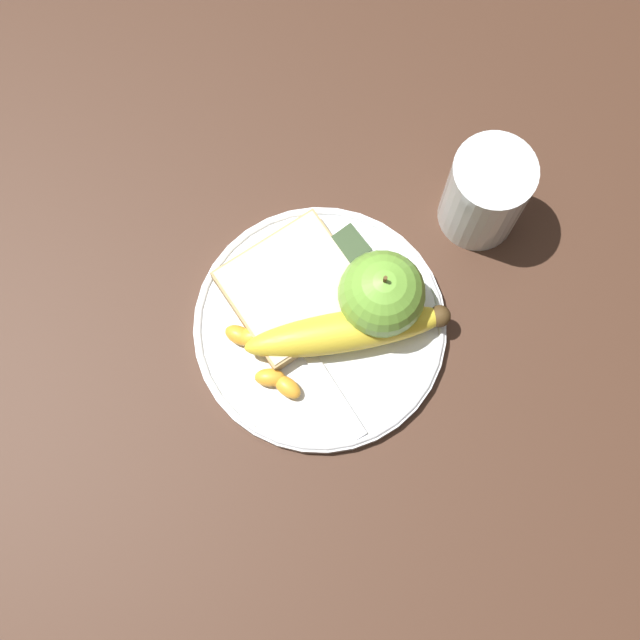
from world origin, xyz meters
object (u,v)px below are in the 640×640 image
at_px(plate, 320,326).
at_px(fork, 298,337).
at_px(banana, 349,331).
at_px(juice_glass, 484,194).
at_px(apple, 382,294).
at_px(jam_packet, 344,252).
at_px(bread_slice, 292,291).

relative_size(plate, fork, 1.28).
xyz_separation_m(banana, fork, (0.04, -0.03, -0.02)).
relative_size(juice_glass, apple, 1.18).
xyz_separation_m(plate, banana, (-0.01, 0.02, 0.02)).
distance_m(banana, jam_packet, 0.08).
height_order(apple, jam_packet, apple).
distance_m(plate, jam_packet, 0.08).
height_order(apple, bread_slice, apple).
distance_m(plate, juice_glass, 0.20).
bearing_deg(jam_packet, apple, 86.14).
distance_m(apple, banana, 0.05).
height_order(banana, bread_slice, banana).
height_order(juice_glass, jam_packet, juice_glass).
relative_size(plate, jam_packet, 5.84).
bearing_deg(apple, juice_glass, -172.05).
xyz_separation_m(fork, jam_packet, (-0.08, -0.04, 0.01)).
xyz_separation_m(plate, fork, (0.02, -0.00, 0.01)).
distance_m(plate, bread_slice, 0.04).
height_order(apple, banana, apple).
bearing_deg(fork, juice_glass, -85.64).
xyz_separation_m(apple, bread_slice, (0.06, -0.06, -0.03)).
distance_m(banana, bread_slice, 0.07).
relative_size(juice_glass, fork, 0.56).
bearing_deg(apple, fork, -14.91).
distance_m(juice_glass, fork, 0.22).
bearing_deg(fork, jam_packet, -60.06).
xyz_separation_m(apple, banana, (0.04, 0.01, -0.02)).
bearing_deg(bread_slice, apple, 134.95).
bearing_deg(plate, banana, 121.59).
relative_size(banana, bread_slice, 1.51).
height_order(juice_glass, fork, juice_glass).
height_order(plate, bread_slice, bread_slice).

